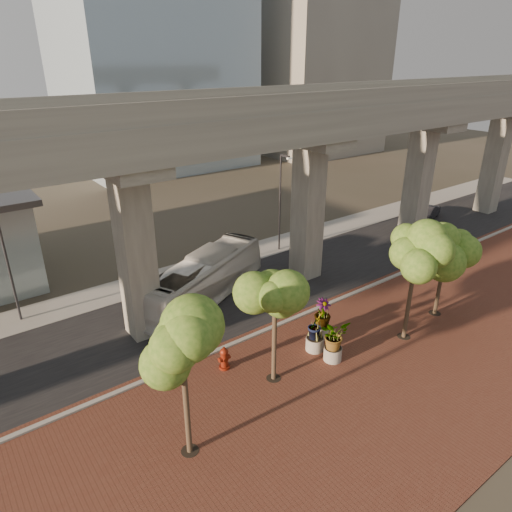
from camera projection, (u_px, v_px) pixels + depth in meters
ground at (253, 313)px, 27.22m from camera, size 160.00×160.00×0.00m
brick_plaza at (354, 384)px, 21.35m from camera, size 70.00×13.00×0.06m
asphalt_road at (234, 300)px, 28.68m from camera, size 90.00×8.00×0.04m
curb_strip at (274, 327)px, 25.73m from camera, size 70.00×0.25×0.16m
far_sidewalk at (191, 270)px, 32.71m from camera, size 90.00×3.00×0.06m
transit_viaduct at (231, 188)px, 25.75m from camera, size 72.00×5.60×12.40m
midrise_block at (313, 70)px, 69.58m from camera, size 18.00×16.00×24.00m
transit_bus at (203, 280)px, 28.11m from camera, size 10.54×6.61×2.92m
parked_car at (427, 212)px, 42.56m from camera, size 4.60×2.85×1.43m
fire_hydrant at (224, 358)px, 22.17m from camera, size 0.60×0.54×1.20m
planter_front at (334, 337)px, 22.47m from camera, size 2.02×2.02×2.23m
planter_right at (322, 315)px, 24.35m from camera, size 2.12×2.12×2.27m
planter_left at (316, 327)px, 23.24m from camera, size 2.06×2.06×2.26m
street_tree_far_west at (182, 349)px, 15.77m from camera, size 3.50×3.50×6.39m
street_tree_near_west at (275, 295)px, 19.86m from camera, size 3.22×3.22×5.99m
street_tree_near_east at (417, 251)px, 22.82m from camera, size 3.63×3.63×6.79m
street_tree_far_east at (446, 251)px, 25.53m from camera, size 3.47×3.47×5.61m
streetlamp_west at (4, 246)px, 24.58m from camera, size 0.40×1.17×8.06m
streetlamp_east at (281, 196)px, 34.33m from camera, size 0.37×1.09×7.52m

